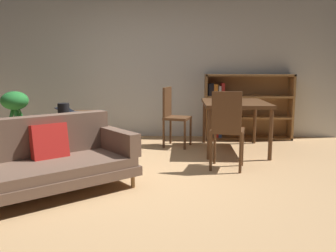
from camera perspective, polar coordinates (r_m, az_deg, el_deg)
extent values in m
plane|color=tan|center=(4.16, -5.08, -8.50)|extent=(8.16, 8.16, 0.00)
cube|color=silver|center=(6.65, -2.17, 9.99)|extent=(6.80, 0.10, 2.70)
cylinder|color=olive|center=(3.88, -5.57, -8.81)|extent=(0.04, 0.04, 0.14)
cylinder|color=olive|center=(4.48, -10.61, -6.44)|extent=(0.04, 0.04, 0.14)
cube|color=brown|center=(3.80, -20.02, -7.87)|extent=(2.01, 1.89, 0.10)
cube|color=brown|center=(3.77, -20.11, -6.42)|extent=(1.93, 1.82, 0.10)
cube|color=brown|center=(4.02, -21.80, -1.68)|extent=(1.52, 1.34, 0.43)
cube|color=brown|center=(4.08, -8.29, -2.26)|extent=(0.63, 0.70, 0.25)
cube|color=red|center=(3.95, -18.46, -2.38)|extent=(0.40, 0.38, 0.39)
cube|color=#56351E|center=(6.16, -13.45, -0.15)|extent=(0.45, 0.04, 0.57)
cube|color=#56351E|center=(5.03, -17.21, -2.42)|extent=(0.45, 0.04, 0.57)
cube|color=#56351E|center=(5.59, -15.14, -1.17)|extent=(0.45, 1.21, 0.04)
cube|color=#56351E|center=(5.55, -15.25, 1.51)|extent=(0.45, 1.25, 0.04)
cube|color=#56351E|center=(5.65, -15.02, -3.81)|extent=(0.45, 1.21, 0.04)
cube|color=#333338|center=(5.73, -14.53, 2.06)|extent=(0.26, 0.34, 0.02)
cube|color=black|center=(5.82, -16.22, 2.56)|extent=(0.23, 0.32, 0.09)
cylinder|color=black|center=(5.26, -16.36, 2.40)|extent=(0.16, 0.16, 0.21)
cylinder|color=slate|center=(5.26, -16.38, 2.84)|extent=(0.09, 0.09, 0.01)
cylinder|color=#333338|center=(6.24, -22.96, -2.12)|extent=(0.31, 0.31, 0.23)
cylinder|color=#287A33|center=(6.16, -22.33, 1.47)|extent=(0.21, 0.08, 0.56)
cylinder|color=#287A33|center=(6.27, -22.42, 0.87)|extent=(0.12, 0.26, 0.43)
cylinder|color=#287A33|center=(6.25, -23.12, 0.62)|extent=(0.10, 0.16, 0.38)
cylinder|color=#287A33|center=(6.20, -23.77, 1.10)|extent=(0.18, 0.05, 0.49)
cylinder|color=#287A33|center=(6.11, -23.92, 1.32)|extent=(0.11, 0.22, 0.57)
cylinder|color=#287A33|center=(6.09, -23.17, 1.14)|extent=(0.12, 0.21, 0.53)
ellipsoid|color=#287A33|center=(6.15, -23.34, 3.75)|extent=(0.42, 0.42, 0.30)
cylinder|color=#56351E|center=(6.08, 5.84, 0.61)|extent=(0.06, 0.06, 0.71)
cylinder|color=#56351E|center=(4.97, 6.58, -1.35)|extent=(0.06, 0.06, 0.71)
cylinder|color=#56351E|center=(6.19, 13.68, 0.55)|extent=(0.06, 0.06, 0.71)
cylinder|color=#56351E|center=(5.10, 16.11, -1.39)|extent=(0.06, 0.06, 0.71)
cube|color=#56351E|center=(5.52, 10.64, 3.61)|extent=(0.95, 1.23, 0.05)
cylinder|color=#56351E|center=(4.78, 7.47, -3.29)|extent=(0.04, 0.04, 0.47)
cylinder|color=#56351E|center=(4.75, 11.80, -3.50)|extent=(0.04, 0.04, 0.47)
cylinder|color=#56351E|center=(4.45, 6.86, -4.23)|extent=(0.04, 0.04, 0.47)
cylinder|color=#56351E|center=(4.41, 11.53, -4.46)|extent=(0.04, 0.04, 0.47)
cube|color=#56351E|center=(4.54, 9.50, -0.73)|extent=(0.47, 0.46, 0.04)
cube|color=#56351E|center=(4.34, 9.36, 2.29)|extent=(0.36, 0.11, 0.48)
cylinder|color=#56351E|center=(5.90, 3.63, -0.92)|extent=(0.04, 0.04, 0.45)
cylinder|color=#56351E|center=(5.57, 2.70, -1.52)|extent=(0.04, 0.04, 0.45)
cylinder|color=#56351E|center=(6.00, 0.40, -0.73)|extent=(0.04, 0.04, 0.45)
cylinder|color=#56351E|center=(5.67, -0.70, -1.31)|extent=(0.04, 0.04, 0.45)
cube|color=#56351E|center=(5.75, 1.52, 1.29)|extent=(0.48, 0.48, 0.04)
cube|color=#56351E|center=(5.77, -0.13, 3.90)|extent=(0.13, 0.34, 0.48)
cube|color=olive|center=(6.45, 6.04, 3.10)|extent=(0.04, 0.34, 1.16)
cube|color=olive|center=(6.71, 19.06, 2.88)|extent=(0.04, 0.34, 1.16)
cube|color=olive|center=(6.50, 12.86, 7.92)|extent=(1.55, 0.34, 0.04)
cube|color=olive|center=(6.62, 12.51, -1.82)|extent=(1.55, 0.34, 0.04)
cube|color=olive|center=(6.69, 12.45, 3.16)|extent=(1.51, 0.04, 1.16)
cube|color=olive|center=(6.56, 12.63, 1.40)|extent=(1.51, 0.33, 0.04)
cube|color=olive|center=(6.52, 12.74, 4.62)|extent=(1.51, 0.33, 0.04)
cube|color=gold|center=(6.48, 6.57, -0.77)|extent=(0.05, 0.23, 0.21)
cube|color=black|center=(6.50, 7.01, -0.92)|extent=(0.03, 0.28, 0.17)
cube|color=#337F47|center=(6.50, 7.38, -0.78)|extent=(0.04, 0.24, 0.21)
cube|color=red|center=(6.50, 7.81, -0.95)|extent=(0.04, 0.24, 0.17)
cube|color=#2D5199|center=(6.50, 8.27, -0.85)|extent=(0.05, 0.22, 0.20)
cube|color=black|center=(6.44, 6.66, 2.41)|extent=(0.06, 0.26, 0.19)
cube|color=#993884|center=(6.44, 7.26, 2.43)|extent=(0.06, 0.24, 0.19)
cube|color=black|center=(6.45, 7.74, 2.52)|extent=(0.03, 0.29, 0.21)
cube|color=black|center=(6.44, 8.15, 2.53)|extent=(0.05, 0.21, 0.22)
cube|color=gold|center=(6.45, 8.52, 2.31)|extent=(0.03, 0.22, 0.17)
cube|color=black|center=(6.40, 6.63, 5.80)|extent=(0.04, 0.23, 0.21)
cube|color=black|center=(6.40, 7.06, 5.83)|extent=(0.05, 0.22, 0.22)
cube|color=orange|center=(6.41, 7.60, 5.76)|extent=(0.07, 0.27, 0.20)
cube|color=silver|center=(6.42, 8.21, 5.60)|extent=(0.04, 0.27, 0.17)
cube|color=red|center=(6.42, 8.73, 5.82)|extent=(0.05, 0.25, 0.22)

